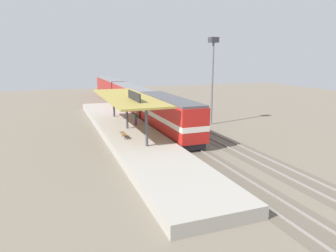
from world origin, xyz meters
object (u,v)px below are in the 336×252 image
object	(u,v)px
locomotive	(169,116)
passenger_carriage_front	(132,98)
light_mast	(213,63)
person_waiting	(136,117)
platform_bench	(123,134)
passenger_carriage_rear	(110,87)

from	to	relation	value
locomotive	passenger_carriage_front	world-z (taller)	locomotive
light_mast	person_waiting	world-z (taller)	light_mast
light_mast	person_waiting	distance (m)	12.82
passenger_carriage_front	platform_bench	bearing A→B (deg)	-106.47
light_mast	passenger_carriage_rear	bearing A→B (deg)	102.69
locomotive	person_waiting	bearing A→B (deg)	133.69
locomotive	passenger_carriage_rear	distance (m)	38.80
passenger_carriage_rear	locomotive	bearing A→B (deg)	-90.00
person_waiting	platform_bench	bearing A→B (deg)	-116.46
platform_bench	light_mast	distance (m)	16.80
light_mast	person_waiting	xyz separation A→B (m)	(-10.99, -0.83, -6.54)
person_waiting	passenger_carriage_rear	bearing A→B (deg)	84.86
passenger_carriage_rear	light_mast	world-z (taller)	light_mast
person_waiting	light_mast	bearing A→B (deg)	4.32
passenger_carriage_rear	person_waiting	distance (m)	35.60
light_mast	person_waiting	size ratio (longest dim) A/B	6.84
passenger_carriage_rear	light_mast	bearing A→B (deg)	-77.31
passenger_carriage_rear	person_waiting	xyz separation A→B (m)	(-3.19, -35.46, -0.46)
locomotive	passenger_carriage_rear	xyz separation A→B (m)	(0.00, 38.80, -0.10)
locomotive	passenger_carriage_rear	size ratio (longest dim) A/B	0.72
platform_bench	locomotive	xyz separation A→B (m)	(6.00, 2.30, 1.07)
passenger_carriage_rear	light_mast	size ratio (longest dim) A/B	1.71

